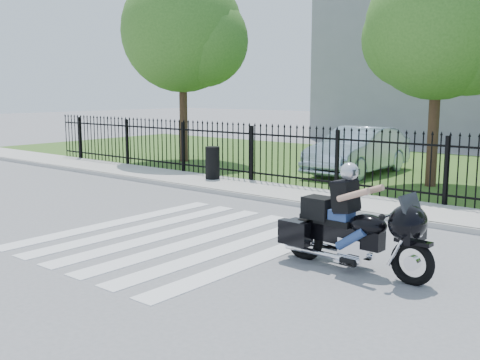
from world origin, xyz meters
The scene contains 12 objects.
ground centered at (0.00, 0.00, 0.00)m, with size 120.00×120.00×0.00m, color slate.
crosswalk centered at (0.00, 0.00, 0.01)m, with size 5.00×5.50×0.01m, color silver, non-canonical shape.
sidewalk centered at (0.00, 5.00, 0.06)m, with size 40.00×2.00×0.12m, color #ADAAA3.
curb centered at (0.00, 4.00, 0.06)m, with size 40.00×0.12×0.12m, color #ADAAA3.
grass_strip centered at (0.00, 12.00, 0.01)m, with size 40.00×12.00×0.02m, color #345E20.
iron_fence centered at (0.00, 6.00, 0.90)m, with size 26.00×0.04×1.80m.
tree_left centered at (-8.50, 8.50, 5.17)m, with size 4.80×4.80×7.58m.
tree_mid centered at (1.50, 9.00, 4.67)m, with size 4.20×4.20×6.78m.
building_tall centered at (-3.00, 26.00, 6.00)m, with size 15.00×10.00×12.00m, color gray.
motorcycle_rider centered at (3.50, 0.38, 0.73)m, with size 2.70×0.88×1.78m.
parked_car centered at (-1.39, 9.86, 0.82)m, with size 1.70×4.88×1.61m, color #AABFD6.
litter_bin centered at (-4.07, 5.37, 0.63)m, with size 0.45×0.45×1.01m, color black.
Camera 1 is at (7.72, -7.50, 2.87)m, focal length 42.00 mm.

